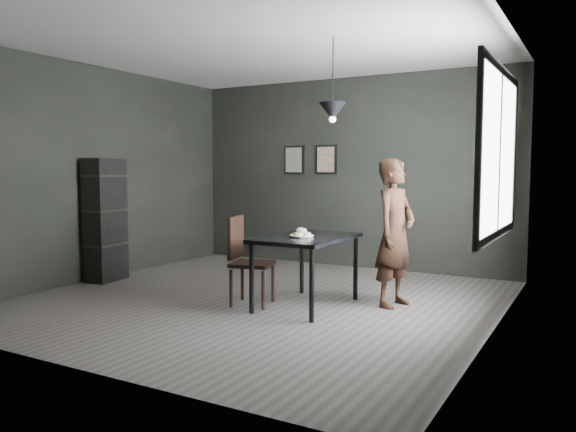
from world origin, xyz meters
The scene contains 13 objects.
ground centered at (0.00, 0.00, 0.00)m, with size 5.00×5.00×0.00m, color #3C3834.
back_wall centered at (0.00, 2.50, 1.40)m, with size 5.00×0.10×2.80m, color black.
ceiling centered at (0.00, 0.00, 2.80)m, with size 5.00×5.00×0.02m.
window_assembly centered at (2.47, 0.20, 1.60)m, with size 0.04×1.96×1.56m.
cafe_table centered at (0.60, 0.00, 0.67)m, with size 0.80×1.20×0.75m.
white_plate centered at (0.59, -0.08, 0.76)m, with size 0.23×0.23×0.01m, color white.
donut_pile centered at (0.59, -0.08, 0.79)m, with size 0.19×0.19×0.09m.
woman centered at (1.41, 0.48, 0.78)m, with size 0.57×0.38×1.57m, color black.
wood_chair centered at (-0.02, -0.25, 0.54)m, with size 0.50×0.50×0.95m.
shelf_unit centered at (-2.32, -0.05, 0.80)m, with size 0.30×0.53×1.59m, color black.
pendant_lamp centered at (0.85, 0.10, 2.05)m, with size 0.28×0.28×0.86m.
framed_print_left centered at (-0.90, 2.47, 1.60)m, with size 0.34×0.04×0.44m.
framed_print_right centered at (-0.35, 2.47, 1.60)m, with size 0.34×0.04×0.44m.
Camera 1 is at (3.31, -5.22, 1.46)m, focal length 35.00 mm.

